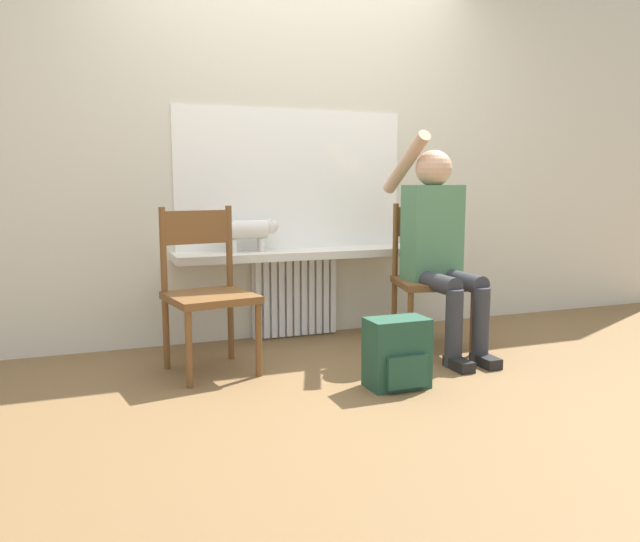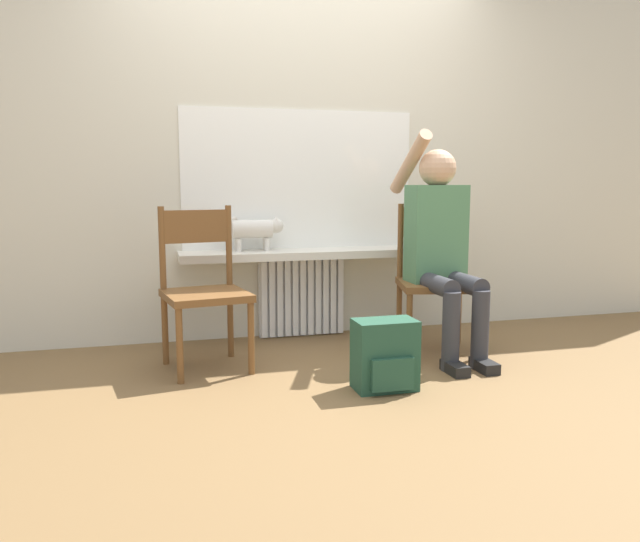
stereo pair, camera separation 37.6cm
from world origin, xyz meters
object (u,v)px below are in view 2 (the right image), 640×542
Objects in this scene: person at (442,241)px; cat at (256,229)px; chair_left at (204,287)px; backpack at (385,355)px; chair_right at (435,277)px.

person reaches higher than cat.
chair_left is 2.54× the size of backpack.
cat is 1.32× the size of backpack.
backpack is (-0.56, -0.53, -0.52)m from person.
backpack is (-0.57, -0.63, -0.28)m from chair_right.
chair_right is at bearing -26.27° from cat.
chair_right is (1.41, -0.00, 0.00)m from chair_left.
cat is 1.36m from backpack.
chair_left is at bearing 175.83° from person.
chair_left is at bearing 143.11° from backpack.
person is at bearing -13.74° from chair_left.
chair_right is 1.93× the size of cat.
chair_left is 0.70m from cat.
chair_left is 0.67× the size of person.
chair_right reaches higher than cat.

